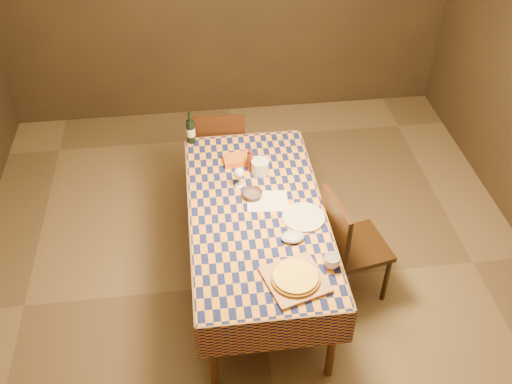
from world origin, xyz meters
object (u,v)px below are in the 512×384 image
Objects in this scene: pizza at (295,277)px; white_plate at (303,217)px; cutting_board at (295,280)px; chair_far at (220,149)px; dining_table at (257,219)px; bowl at (252,194)px; chair_right at (347,242)px; wine_bottle at (191,131)px.

pizza is 0.56m from white_plate.
chair_far reaches higher than cutting_board.
cutting_board is at bearing -76.70° from dining_table.
chair_far reaches higher than white_plate.
white_plate is at bearing -39.38° from bowl.
dining_table is 0.67m from cutting_board.
white_plate is at bearing -67.65° from chair_far.
pizza reaches higher than dining_table.
cutting_board is at bearing -78.96° from chair_far.
white_plate is 0.31× the size of chair_far.
pizza is at bearing -78.96° from chair_far.
bowl reaches higher than dining_table.
cutting_board is 0.37× the size of chair_far.
cutting_board is 1.19× the size of white_plate.
bowl is at bearing 101.75° from cutting_board.
chair_right is at bearing -56.25° from chair_far.
pizza is (-0.00, 0.00, 0.03)m from cutting_board.
cutting_board is 1.26× the size of wine_bottle.
white_plate is at bearing 74.21° from cutting_board.
dining_table is at bearing 160.09° from white_plate.
cutting_board is at bearing -133.00° from chair_right.
chair_far is at bearing 112.35° from white_plate.
wine_bottle is at bearing 126.44° from white_plate.
chair_right reaches higher than dining_table.
pizza is 1.13× the size of wine_bottle.
chair_far is at bearing 100.42° from bowl.
cutting_board is at bearing -78.25° from bowl.
white_plate is at bearing -19.91° from dining_table.
cutting_board is at bearing 0.00° from pizza.
bowl reaches higher than white_plate.
pizza is 0.75m from chair_right.
bowl is at bearing 94.89° from dining_table.
wine_bottle is 0.94× the size of white_plate.
pizza is at bearing -105.79° from white_plate.
chair_right is (0.48, 0.51, -0.26)m from cutting_board.
bowl is 0.15× the size of chair_right.
wine_bottle is 0.29× the size of chair_right.
white_plate is 1.31m from chair_far.
pizza is (0.15, -0.65, 0.11)m from dining_table.
bowl is (-0.17, 0.80, 0.01)m from cutting_board.
wine_bottle reaches higher than dining_table.
chair_right reaches higher than pizza.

